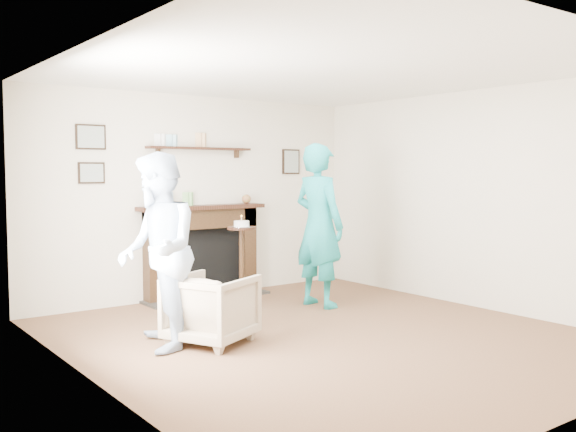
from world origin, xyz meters
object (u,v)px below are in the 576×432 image
object	(u,v)px
woman	(319,306)
pedestal_table	(242,251)
man	(159,349)
armchair	(212,343)

from	to	relation	value
woman	pedestal_table	bearing A→B (deg)	48.69
man	woman	distance (m)	2.36
armchair	man	xyz separation A→B (m)	(-0.48, 0.10, 0.00)
woman	pedestal_table	size ratio (longest dim) A/B	1.77
armchair	woman	bearing A→B (deg)	-95.60
armchair	man	size ratio (longest dim) A/B	0.40
armchair	pedestal_table	xyz separation A→B (m)	(1.08, 1.17, 0.66)
armchair	pedestal_table	world-z (taller)	pedestal_table
woman	man	bearing A→B (deg)	96.59
armchair	man	bearing A→B (deg)	52.32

